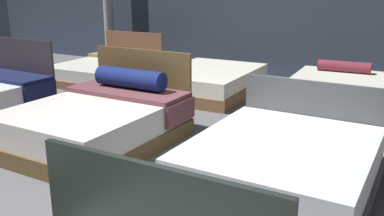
{
  "coord_description": "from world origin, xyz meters",
  "views": [
    {
      "loc": [
        2.18,
        -3.53,
        1.86
      ],
      "look_at": [
        -0.08,
        0.6,
        0.5
      ],
      "focal_mm": 39.01,
      "sensor_mm": 36.0,
      "label": 1
    }
  ],
  "objects_px": {
    "bed_6": "(283,164)",
    "bed_10": "(336,94)",
    "bed_9": "(208,81)",
    "bed_5": "(99,121)",
    "bed_8": "(108,70)"
  },
  "relations": [
    {
      "from": "bed_8",
      "to": "bed_9",
      "type": "height_order",
      "value": "bed_8"
    },
    {
      "from": "bed_9",
      "to": "bed_10",
      "type": "distance_m",
      "value": 2.24
    },
    {
      "from": "bed_6",
      "to": "bed_10",
      "type": "relative_size",
      "value": 0.98
    },
    {
      "from": "bed_6",
      "to": "bed_8",
      "type": "relative_size",
      "value": 0.93
    },
    {
      "from": "bed_5",
      "to": "bed_6",
      "type": "distance_m",
      "value": 2.33
    },
    {
      "from": "bed_5",
      "to": "bed_9",
      "type": "relative_size",
      "value": 0.97
    },
    {
      "from": "bed_5",
      "to": "bed_8",
      "type": "height_order",
      "value": "bed_5"
    },
    {
      "from": "bed_5",
      "to": "bed_8",
      "type": "distance_m",
      "value": 3.8
    },
    {
      "from": "bed_6",
      "to": "bed_9",
      "type": "height_order",
      "value": "bed_6"
    },
    {
      "from": "bed_6",
      "to": "bed_8",
      "type": "distance_m",
      "value": 5.58
    },
    {
      "from": "bed_5",
      "to": "bed_10",
      "type": "relative_size",
      "value": 1.02
    },
    {
      "from": "bed_8",
      "to": "bed_6",
      "type": "bearing_deg",
      "value": -34.38
    },
    {
      "from": "bed_5",
      "to": "bed_6",
      "type": "relative_size",
      "value": 1.03
    },
    {
      "from": "bed_6",
      "to": "bed_9",
      "type": "xyz_separation_m",
      "value": [
        -2.29,
        2.99,
        -0.02
      ]
    },
    {
      "from": "bed_8",
      "to": "bed_10",
      "type": "xyz_separation_m",
      "value": [
        4.62,
        -0.03,
        0.04
      ]
    }
  ]
}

